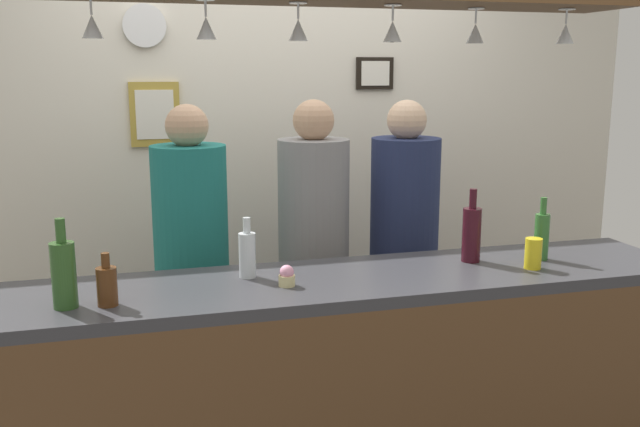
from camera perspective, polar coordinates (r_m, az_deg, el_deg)
back_wall at (r=3.98m, az=-3.84°, el=4.59°), size 4.40×0.06×2.60m
bar_counter at (r=2.64m, az=3.58°, el=-12.98°), size 2.70×0.55×1.02m
hanging_wineglass_far_left at (r=2.46m, az=-18.11°, el=14.40°), size 0.07×0.07×0.13m
hanging_wineglass_left at (r=2.46m, az=-9.28°, el=14.81°), size 0.07×0.07×0.13m
hanging_wineglass_center_left at (r=2.55m, az=-1.79°, el=14.84°), size 0.07×0.07×0.13m
hanging_wineglass_center at (r=2.65m, az=5.93°, el=14.66°), size 0.07×0.07×0.13m
hanging_wineglass_center_right at (r=2.84m, az=12.56°, el=14.24°), size 0.07×0.07×0.13m
hanging_wineglass_right at (r=2.97m, az=19.40°, el=13.75°), size 0.07×0.07×0.13m
person_left_teal_shirt at (r=3.27m, az=-10.44°, el=-2.72°), size 0.34×0.34×1.64m
person_middle_grey_shirt at (r=3.36m, az=-0.51°, el=-1.97°), size 0.34×0.34×1.65m
person_right_navy_shirt at (r=3.51m, az=6.88°, el=-1.55°), size 0.34×0.34×1.65m
bottle_champagne_green at (r=2.43m, az=-20.19°, el=-4.57°), size 0.08×0.08×0.30m
bottle_wine_dark_red at (r=2.90m, az=12.27°, el=-1.57°), size 0.08×0.08×0.30m
bottle_beer_brown_stubby at (r=2.42m, az=-17.00°, el=-5.61°), size 0.07×0.07×0.18m
bottle_beer_green_import at (r=3.01m, az=17.64°, el=-1.67°), size 0.06×0.06×0.26m
bottle_soda_clear at (r=2.64m, az=-5.96°, el=-3.26°), size 0.06×0.06×0.23m
drink_can at (r=2.87m, az=17.01°, el=-3.14°), size 0.07×0.07×0.12m
cupcake at (r=2.53m, az=-2.73°, el=-5.15°), size 0.06×0.06×0.08m
picture_frame_upper_small at (r=4.07m, az=4.50°, el=11.34°), size 0.22×0.02×0.18m
picture_frame_caricature at (r=3.84m, az=-13.32°, el=7.87°), size 0.26×0.02×0.34m
wall_clock at (r=3.83m, az=-14.14°, el=14.65°), size 0.22×0.03×0.22m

